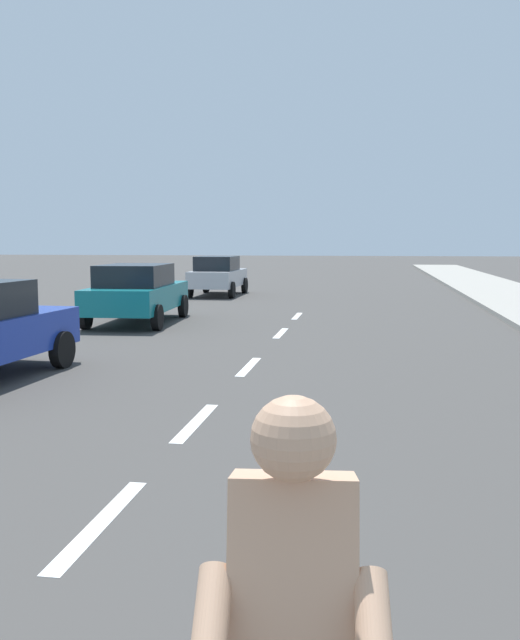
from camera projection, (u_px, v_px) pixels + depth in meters
name	position (u px, v px, depth m)	size (l,w,h in m)	color
ground_plane	(288.00, 325.00, 17.92)	(160.00, 160.00, 0.00)	#423F3D
lane_stripe_2	(101.00, 522.00, 5.42)	(0.16, 1.80, 0.01)	white
lane_stripe_3	(196.00, 422.00, 8.39)	(0.16, 1.80, 0.01)	white
lane_stripe_4	(249.00, 367.00, 12.07)	(0.16, 1.80, 0.01)	white
lane_stripe_5	(281.00, 333.00, 16.41)	(0.16, 1.80, 0.01)	white
lane_stripe_6	(297.00, 316.00, 20.11)	(0.16, 1.80, 0.01)	white
parked_car_teal	(137.00, 292.00, 18.33)	(2.18, 4.42, 1.57)	#14727A
parked_car_silver	(218.00, 275.00, 27.51)	(1.85, 3.95, 1.57)	#B7BABF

